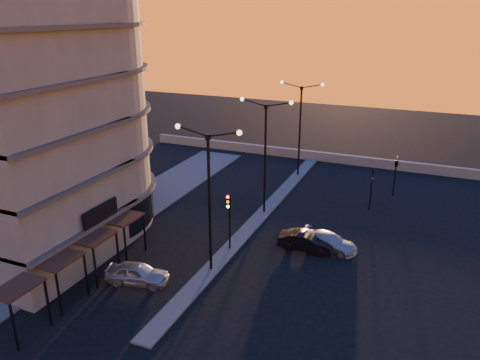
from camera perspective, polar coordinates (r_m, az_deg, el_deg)
name	(u,v)px	position (r m, az deg, el deg)	size (l,w,h in m)	color
ground	(211,270)	(30.97, -3.55, -10.89)	(120.00, 120.00, 0.00)	black
sidewalk_west	(116,219)	(39.07, -14.88, -4.62)	(5.00, 40.00, 0.12)	#4E4E4B
median	(264,212)	(39.14, 2.95, -3.90)	(1.20, 36.00, 0.12)	#4E4E4B
parapet	(330,158)	(53.00, 10.97, 2.71)	(44.00, 0.50, 1.00)	slate
building	(21,73)	(35.49, -25.15, 11.73)	(14.35, 17.08, 25.00)	#67635A
streetlamp_near	(209,190)	(28.52, -3.78, -1.18)	(4.32, 0.32, 9.51)	black
streetlamp_mid	(265,148)	(37.26, 3.10, 3.91)	(4.32, 0.32, 9.51)	black
streetlamp_far	(300,122)	(46.50, 7.34, 7.01)	(4.32, 0.32, 9.51)	black
traffic_light_main	(229,213)	(31.95, -1.37, -4.01)	(0.28, 0.44, 4.25)	black
signal_east_a	(371,188)	(40.41, 15.70, -1.00)	(0.13, 0.16, 3.60)	black
signal_east_b	(396,164)	(43.70, 18.52, 1.90)	(0.42, 1.99, 3.60)	black
car_hatchback	(137,273)	(29.94, -12.43, -11.06)	(1.56, 3.89, 1.32)	#A3A4AA
car_sedan	(306,241)	(33.33, 8.06, -7.42)	(1.37, 3.92, 1.29)	black
car_wagon	(329,242)	(33.70, 10.80, -7.39)	(1.64, 4.03, 1.17)	#A6AAAD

